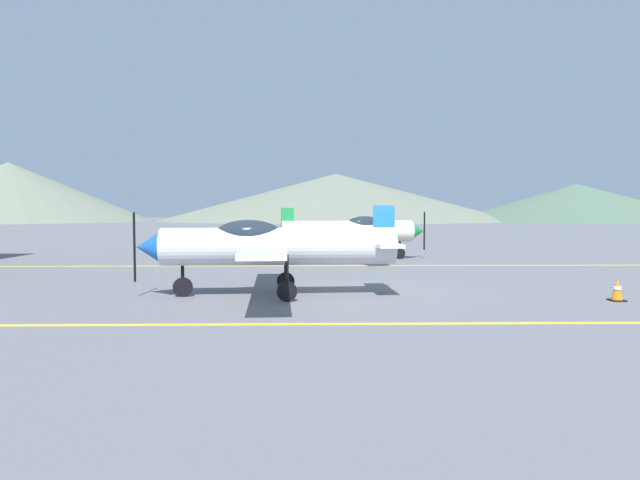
# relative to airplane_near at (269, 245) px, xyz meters

# --- Properties ---
(ground_plane) EXTENTS (400.00, 400.00, 0.00)m
(ground_plane) POSITION_rel_airplane_near_xyz_m (2.83, 0.53, -1.41)
(ground_plane) COLOR slate
(apron_line_near) EXTENTS (80.00, 0.16, 0.01)m
(apron_line_near) POSITION_rel_airplane_near_xyz_m (2.83, -3.88, -1.40)
(apron_line_near) COLOR yellow
(apron_line_near) RESTS_ON ground_plane
(apron_line_far) EXTENTS (80.00, 0.16, 0.01)m
(apron_line_far) POSITION_rel_airplane_near_xyz_m (2.83, 8.21, -1.40)
(apron_line_far) COLOR yellow
(apron_line_far) RESTS_ON ground_plane
(airplane_near) EXTENTS (7.26, 8.36, 2.50)m
(airplane_near) POSITION_rel_airplane_near_xyz_m (0.00, 0.00, 0.00)
(airplane_near) COLOR silver
(airplane_near) RESTS_ON ground_plane
(airplane_mid) EXTENTS (7.32, 8.36, 2.50)m
(airplane_mid) POSITION_rel_airplane_near_xyz_m (3.25, 11.13, 0.00)
(airplane_mid) COLOR silver
(airplane_mid) RESTS_ON ground_plane
(traffic_cone_front) EXTENTS (0.36, 0.36, 0.59)m
(traffic_cone_front) POSITION_rel_airplane_near_xyz_m (9.14, -1.10, -1.12)
(traffic_cone_front) COLOR black
(traffic_cone_front) RESTS_ON ground_plane
(hill_left) EXTENTS (62.91, 62.91, 13.61)m
(hill_left) POSITION_rel_airplane_near_xyz_m (-67.86, 112.00, 5.39)
(hill_left) COLOR slate
(hill_left) RESTS_ON ground_plane
(hill_centerleft) EXTENTS (89.90, 89.90, 12.10)m
(hill_centerleft) POSITION_rel_airplane_near_xyz_m (8.15, 126.99, 4.64)
(hill_centerleft) COLOR slate
(hill_centerleft) RESTS_ON ground_plane
(hill_centerright) EXTENTS (59.26, 59.26, 8.91)m
(hill_centerright) POSITION_rel_airplane_near_xyz_m (65.06, 114.09, 3.05)
(hill_centerright) COLOR #4C6651
(hill_centerright) RESTS_ON ground_plane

